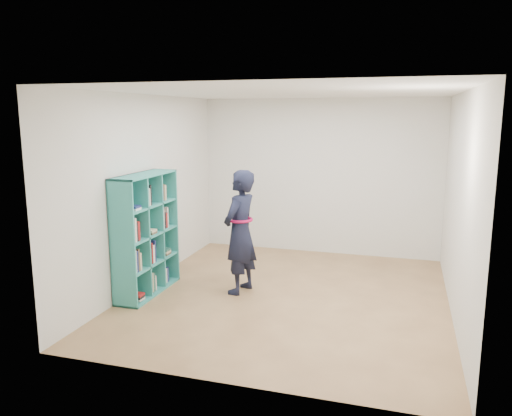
% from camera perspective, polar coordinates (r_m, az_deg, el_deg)
% --- Properties ---
extents(floor, '(4.50, 4.50, 0.00)m').
position_cam_1_polar(floor, '(6.62, 3.62, -10.03)').
color(floor, brown).
rests_on(floor, ground).
extents(ceiling, '(4.50, 4.50, 0.00)m').
position_cam_1_polar(ceiling, '(6.20, 3.91, 13.07)').
color(ceiling, white).
rests_on(ceiling, wall_back).
extents(wall_left, '(0.02, 4.50, 2.60)m').
position_cam_1_polar(wall_left, '(7.00, -12.41, 1.89)').
color(wall_left, silver).
rests_on(wall_left, floor).
extents(wall_right, '(0.02, 4.50, 2.60)m').
position_cam_1_polar(wall_right, '(6.15, 22.22, 0.16)').
color(wall_right, silver).
rests_on(wall_right, floor).
extents(wall_back, '(4.00, 0.02, 2.60)m').
position_cam_1_polar(wall_back, '(8.46, 7.22, 3.55)').
color(wall_back, silver).
rests_on(wall_back, floor).
extents(wall_front, '(4.00, 0.02, 2.60)m').
position_cam_1_polar(wall_front, '(4.16, -3.29, -3.79)').
color(wall_front, silver).
rests_on(wall_front, floor).
extents(bookshelf, '(0.35, 1.19, 1.59)m').
position_cam_1_polar(bookshelf, '(6.69, -12.67, -3.19)').
color(bookshelf, teal).
rests_on(bookshelf, floor).
extents(person, '(0.50, 0.66, 1.64)m').
position_cam_1_polar(person, '(6.54, -1.83, -2.74)').
color(person, black).
rests_on(person, floor).
extents(smartphone, '(0.02, 0.09, 0.12)m').
position_cam_1_polar(smartphone, '(6.66, -2.47, -1.57)').
color(smartphone, silver).
rests_on(smartphone, person).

